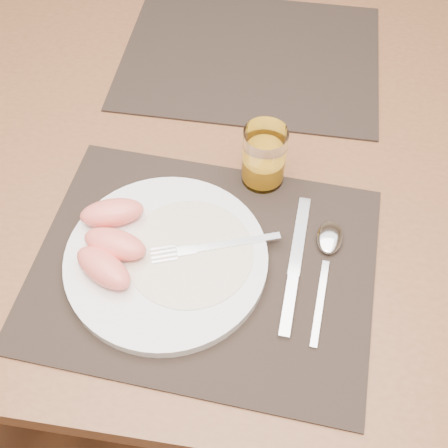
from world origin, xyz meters
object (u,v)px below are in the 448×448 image
Objects in this scene: juice_glass at (264,159)px; placemat_far at (251,56)px; fork at (205,248)px; placemat_near at (204,266)px; spoon at (328,246)px; knife at (293,275)px; table at (221,180)px; plate at (166,259)px.

placemat_far is at bearing 100.71° from juice_glass.
fork is 0.16m from juice_glass.
placemat_near is 0.17m from spoon.
juice_glass reaches higher than placemat_near.
juice_glass is (0.05, -0.28, 0.04)m from placemat_far.
fork is at bearing -91.20° from placemat_far.
placemat_near is at bearing -178.87° from knife.
knife is (0.11, -0.44, 0.00)m from placemat_far.
fork is 0.17m from spoon.
placemat_near is 4.74× the size of juice_glass.
spoon is 2.02× the size of juice_glass.
knife is (0.13, -0.22, 0.09)m from table.
placemat_far is at bearing 111.76° from spoon.
table is 7.29× the size of spoon.
knife is 0.18m from juice_glass.
fork is 0.89× the size of spoon.
plate reaches higher than spoon.
spoon is at bearing -44.08° from table.
plate is 0.22m from spoon.
juice_glass is at bearing 110.34° from knife.
plate is 1.41× the size of spoon.
table is at bearing 121.00° from knife.
spoon is (0.21, 0.05, -0.00)m from plate.
spoon reaches higher than placemat_far.
plate is (-0.04, -0.22, 0.10)m from table.
fork reaches higher than spoon.
table is 14.74× the size of juice_glass.
spoon is at bearing 14.34° from plate.
table is 6.35× the size of knife.
knife is at bearing -6.45° from fork.
knife is at bearing 1.70° from plate.
fork is at bearing -167.73° from spoon.
spoon reaches higher than placemat_near.
knife is 1.15× the size of spoon.
juice_glass is (0.06, 0.15, 0.02)m from fork.
fork is at bearing 94.74° from placemat_near.
placemat_near is 0.12m from knife.
plate reaches higher than placemat_far.
placemat_near is at bearing -90.99° from placemat_far.
plate is 0.17m from knife.
table is 0.25m from plate.
placemat_far is 2.34× the size of spoon.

